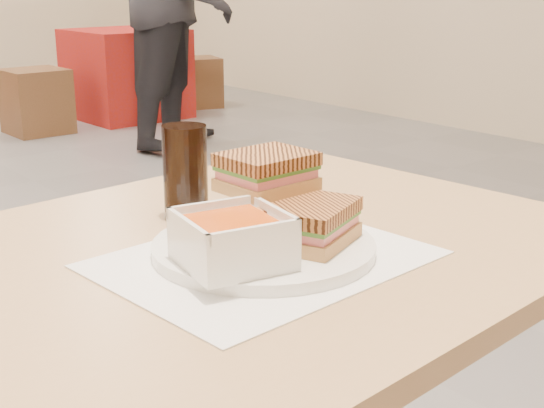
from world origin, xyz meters
TOP-DOWN VIEW (x-y plane):
  - main_table at (-0.13, -1.94)m, footprint 1.25×0.80m
  - tray_liner at (0.00, -2.00)m, footprint 0.39×0.32m
  - plate at (0.01, -1.98)m, footprint 0.27×0.27m
  - soup_bowl at (-0.06, -2.02)m, footprint 0.13×0.13m
  - panini_lower at (0.05, -2.02)m, footprint 0.14×0.13m
  - panini_upper at (0.05, -1.94)m, footprint 0.11×0.09m
  - cola_glass at (0.02, -1.80)m, footprint 0.06×0.06m
  - bg_table_1 at (2.37, 2.66)m, footprint 0.79×0.79m
  - bg_chair_1l at (1.56, 2.51)m, footprint 0.40×0.40m
  - bg_chair_1r at (3.06, 2.73)m, footprint 0.46×0.46m

SIDE VIEW (x-z plane):
  - bg_chair_1r at x=3.06m, z-range 0.00..0.41m
  - bg_chair_1l at x=1.56m, z-range 0.00..0.45m
  - bg_table_1 at x=2.37m, z-range 0.00..0.68m
  - main_table at x=-0.13m, z-range 0.26..1.01m
  - tray_liner at x=0.00m, z-range 0.75..0.75m
  - plate at x=0.01m, z-range 0.75..0.77m
  - panini_lower at x=0.05m, z-range 0.77..0.82m
  - soup_bowl at x=-0.06m, z-range 0.76..0.82m
  - cola_glass at x=0.02m, z-range 0.75..0.88m
  - panini_upper at x=0.05m, z-range 0.82..0.87m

